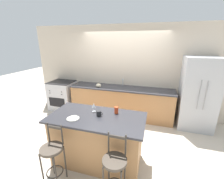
{
  "coord_description": "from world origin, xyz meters",
  "views": [
    {
      "loc": [
        0.93,
        -3.77,
        2.23
      ],
      "look_at": [
        -0.0,
        -0.6,
        1.16
      ],
      "focal_mm": 24.0,
      "sensor_mm": 36.0,
      "label": 1
    }
  ],
  "objects_px": {
    "refrigerator": "(198,94)",
    "tumbler_cup": "(116,110)",
    "dinner_plate": "(73,118)",
    "bar_stool_near": "(53,154)",
    "bar_stool_far": "(115,167)",
    "pumpkin_decoration": "(99,85)",
    "wine_glass": "(94,106)",
    "coffee_mug": "(99,113)",
    "oven_range": "(63,95)"
  },
  "relations": [
    {
      "from": "refrigerator",
      "to": "tumbler_cup",
      "type": "distance_m",
      "value": 2.4
    },
    {
      "from": "refrigerator",
      "to": "dinner_plate",
      "type": "distance_m",
      "value": 3.17
    },
    {
      "from": "bar_stool_near",
      "to": "dinner_plate",
      "type": "bearing_deg",
      "value": 71.84
    },
    {
      "from": "bar_stool_far",
      "to": "pumpkin_decoration",
      "type": "xyz_separation_m",
      "value": [
        -1.16,
        2.38,
        0.43
      ]
    },
    {
      "from": "tumbler_cup",
      "to": "wine_glass",
      "type": "bearing_deg",
      "value": -172.83
    },
    {
      "from": "dinner_plate",
      "to": "tumbler_cup",
      "type": "distance_m",
      "value": 0.78
    },
    {
      "from": "bar_stool_near",
      "to": "bar_stool_far",
      "type": "relative_size",
      "value": 1.0
    },
    {
      "from": "bar_stool_near",
      "to": "bar_stool_far",
      "type": "distance_m",
      "value": 1.0
    },
    {
      "from": "dinner_plate",
      "to": "coffee_mug",
      "type": "xyz_separation_m",
      "value": [
        0.39,
        0.24,
        0.04
      ]
    },
    {
      "from": "bar_stool_near",
      "to": "pumpkin_decoration",
      "type": "height_order",
      "value": "pumpkin_decoration"
    },
    {
      "from": "refrigerator",
      "to": "bar_stool_near",
      "type": "bearing_deg",
      "value": -135.09
    },
    {
      "from": "wine_glass",
      "to": "coffee_mug",
      "type": "relative_size",
      "value": 1.47
    },
    {
      "from": "refrigerator",
      "to": "coffee_mug",
      "type": "bearing_deg",
      "value": -137.23
    },
    {
      "from": "refrigerator",
      "to": "wine_glass",
      "type": "relative_size",
      "value": 10.78
    },
    {
      "from": "oven_range",
      "to": "bar_stool_far",
      "type": "relative_size",
      "value": 0.94
    },
    {
      "from": "bar_stool_near",
      "to": "coffee_mug",
      "type": "bearing_deg",
      "value": 51.76
    },
    {
      "from": "bar_stool_far",
      "to": "wine_glass",
      "type": "distance_m",
      "value": 1.12
    },
    {
      "from": "tumbler_cup",
      "to": "pumpkin_decoration",
      "type": "bearing_deg",
      "value": 121.5
    },
    {
      "from": "coffee_mug",
      "to": "tumbler_cup",
      "type": "xyz_separation_m",
      "value": [
        0.27,
        0.18,
        0.02
      ]
    },
    {
      "from": "tumbler_cup",
      "to": "pumpkin_decoration",
      "type": "xyz_separation_m",
      "value": [
        -0.96,
        1.57,
        -0.04
      ]
    },
    {
      "from": "coffee_mug",
      "to": "oven_range",
      "type": "bearing_deg",
      "value": 137.58
    },
    {
      "from": "refrigerator",
      "to": "coffee_mug",
      "type": "xyz_separation_m",
      "value": [
        -2.0,
        -1.85,
        0.06
      ]
    },
    {
      "from": "oven_range",
      "to": "bar_stool_far",
      "type": "height_order",
      "value": "bar_stool_far"
    },
    {
      "from": "refrigerator",
      "to": "bar_stool_near",
      "type": "distance_m",
      "value": 3.59
    },
    {
      "from": "bar_stool_far",
      "to": "tumbler_cup",
      "type": "bearing_deg",
      "value": 103.5
    },
    {
      "from": "dinner_plate",
      "to": "wine_glass",
      "type": "xyz_separation_m",
      "value": [
        0.24,
        0.36,
        0.11
      ]
    },
    {
      "from": "bar_stool_far",
      "to": "coffee_mug",
      "type": "height_order",
      "value": "coffee_mug"
    },
    {
      "from": "coffee_mug",
      "to": "tumbler_cup",
      "type": "height_order",
      "value": "tumbler_cup"
    },
    {
      "from": "bar_stool_far",
      "to": "dinner_plate",
      "type": "bearing_deg",
      "value": 155.18
    },
    {
      "from": "coffee_mug",
      "to": "dinner_plate",
      "type": "bearing_deg",
      "value": -148.51
    },
    {
      "from": "oven_range",
      "to": "tumbler_cup",
      "type": "height_order",
      "value": "tumbler_cup"
    },
    {
      "from": "wine_glass",
      "to": "coffee_mug",
      "type": "bearing_deg",
      "value": -40.28
    },
    {
      "from": "refrigerator",
      "to": "bar_stool_near",
      "type": "height_order",
      "value": "refrigerator"
    },
    {
      "from": "oven_range",
      "to": "wine_glass",
      "type": "height_order",
      "value": "wine_glass"
    },
    {
      "from": "refrigerator",
      "to": "dinner_plate",
      "type": "relative_size",
      "value": 8.72
    },
    {
      "from": "bar_stool_far",
      "to": "coffee_mug",
      "type": "distance_m",
      "value": 0.91
    },
    {
      "from": "refrigerator",
      "to": "coffee_mug",
      "type": "distance_m",
      "value": 2.72
    },
    {
      "from": "wine_glass",
      "to": "tumbler_cup",
      "type": "relative_size",
      "value": 1.39
    },
    {
      "from": "oven_range",
      "to": "bar_stool_near",
      "type": "height_order",
      "value": "bar_stool_near"
    },
    {
      "from": "oven_range",
      "to": "pumpkin_decoration",
      "type": "height_order",
      "value": "pumpkin_decoration"
    },
    {
      "from": "wine_glass",
      "to": "tumbler_cup",
      "type": "xyz_separation_m",
      "value": [
        0.42,
        0.05,
        -0.06
      ]
    },
    {
      "from": "refrigerator",
      "to": "dinner_plate",
      "type": "height_order",
      "value": "refrigerator"
    },
    {
      "from": "tumbler_cup",
      "to": "oven_range",
      "type": "bearing_deg",
      "value": 143.95
    },
    {
      "from": "wine_glass",
      "to": "bar_stool_near",
      "type": "bearing_deg",
      "value": -115.31
    },
    {
      "from": "dinner_plate",
      "to": "wine_glass",
      "type": "height_order",
      "value": "wine_glass"
    },
    {
      "from": "dinner_plate",
      "to": "refrigerator",
      "type": "bearing_deg",
      "value": 41.17
    },
    {
      "from": "bar_stool_near",
      "to": "dinner_plate",
      "type": "distance_m",
      "value": 0.62
    },
    {
      "from": "bar_stool_near",
      "to": "wine_glass",
      "type": "height_order",
      "value": "wine_glass"
    },
    {
      "from": "wine_glass",
      "to": "pumpkin_decoration",
      "type": "height_order",
      "value": "wine_glass"
    },
    {
      "from": "dinner_plate",
      "to": "pumpkin_decoration",
      "type": "bearing_deg",
      "value": 98.65
    }
  ]
}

